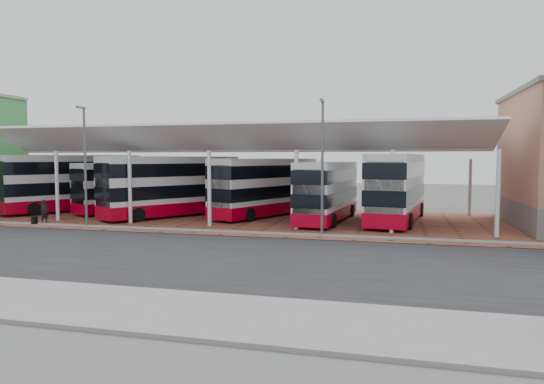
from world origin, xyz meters
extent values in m
plane|color=#4D514B|center=(0.00, 0.00, 0.00)|extent=(140.00, 140.00, 0.00)
cube|color=black|center=(0.00, -1.00, 0.01)|extent=(120.00, 14.00, 0.02)
cube|color=brown|center=(2.00, 13.00, 0.03)|extent=(72.00, 16.00, 0.06)
cube|color=slate|center=(0.00, -9.00, 0.07)|extent=(120.00, 4.00, 0.14)
cube|color=slate|center=(0.00, 6.20, 0.07)|extent=(120.00, 0.80, 0.14)
cube|color=#BB8611|center=(0.00, -7.00, 0.03)|extent=(120.00, 0.12, 0.01)
cube|color=#BB8611|center=(0.00, -6.70, 0.03)|extent=(120.00, 0.12, 0.01)
cylinder|color=silver|center=(-24.00, 19.50, 2.30)|extent=(0.26, 0.26, 4.60)
cylinder|color=silver|center=(-18.00, 8.50, 2.60)|extent=(0.26, 0.26, 5.20)
cylinder|color=silver|center=(-18.00, 19.50, 2.30)|extent=(0.26, 0.26, 4.60)
cylinder|color=silver|center=(-12.00, 8.50, 2.60)|extent=(0.26, 0.26, 5.20)
cylinder|color=silver|center=(-12.00, 19.50, 2.30)|extent=(0.26, 0.26, 4.60)
cylinder|color=silver|center=(-6.00, 8.50, 2.60)|extent=(0.26, 0.26, 5.20)
cylinder|color=silver|center=(-6.00, 19.50, 2.30)|extent=(0.26, 0.26, 4.60)
cylinder|color=silver|center=(0.00, 8.50, 2.60)|extent=(0.26, 0.26, 5.20)
cylinder|color=silver|center=(0.00, 19.50, 2.30)|extent=(0.26, 0.26, 4.60)
cylinder|color=silver|center=(6.00, 8.50, 2.60)|extent=(0.26, 0.26, 5.20)
cylinder|color=silver|center=(6.00, 19.50, 2.30)|extent=(0.26, 0.26, 4.60)
cylinder|color=silver|center=(12.00, 8.50, 2.60)|extent=(0.26, 0.26, 5.20)
cylinder|color=silver|center=(12.00, 19.50, 2.30)|extent=(0.26, 0.26, 4.60)
cube|color=white|center=(-6.00, 10.70, 6.10)|extent=(37.00, 4.95, 1.95)
cube|color=white|center=(-6.00, 16.30, 5.90)|extent=(37.00, 7.12, 1.43)
cylinder|color=#57595D|center=(-14.00, 6.30, 4.00)|extent=(0.16, 0.16, 8.00)
cube|color=#57595D|center=(-14.00, 6.00, 8.00)|extent=(0.15, 0.90, 0.15)
cylinder|color=#57595D|center=(2.00, 6.30, 4.00)|extent=(0.16, 0.16, 8.00)
cube|color=#57595D|center=(2.00, 6.00, 8.00)|extent=(0.15, 0.90, 0.15)
cube|color=silver|center=(-21.21, 14.54, 2.63)|extent=(8.07, 11.59, 4.60)
cube|color=#AA0019|center=(-21.21, 14.54, 0.76)|extent=(8.13, 11.65, 0.96)
cube|color=black|center=(-21.21, 14.54, 2.15)|extent=(8.13, 11.65, 1.02)
cube|color=black|center=(-21.21, 14.54, 3.86)|extent=(8.13, 11.65, 1.02)
cylinder|color=black|center=(-24.21, 11.90, 0.60)|extent=(0.78, 1.08, 1.07)
cylinder|color=black|center=(-21.87, 10.60, 0.60)|extent=(0.78, 1.08, 1.07)
cylinder|color=black|center=(-20.54, 18.49, 0.60)|extent=(0.78, 1.08, 1.07)
cylinder|color=black|center=(-18.20, 17.18, 0.60)|extent=(0.78, 1.08, 1.07)
cube|color=silver|center=(-15.70, 15.38, 2.28)|extent=(6.73, 10.13, 3.99)
cube|color=#AA0019|center=(-15.70, 15.38, 0.66)|extent=(6.78, 10.18, 0.83)
cube|color=black|center=(-15.70, 15.38, 1.87)|extent=(6.78, 10.18, 0.88)
cube|color=black|center=(-15.70, 15.38, 3.35)|extent=(6.78, 10.18, 0.88)
cube|color=black|center=(-18.01, 10.89, 2.19)|extent=(1.90, 1.04, 3.34)
cylinder|color=black|center=(-18.22, 13.01, 0.52)|extent=(0.66, 0.94, 0.93)
cylinder|color=black|center=(-16.16, 11.95, 0.52)|extent=(0.66, 0.94, 0.93)
cylinder|color=black|center=(-15.23, 18.81, 0.52)|extent=(0.66, 0.94, 0.93)
cylinder|color=black|center=(-13.17, 17.75, 0.52)|extent=(0.66, 0.94, 0.93)
cube|color=silver|center=(-10.98, 13.06, 2.56)|extent=(8.27, 11.13, 4.49)
cube|color=#AA0019|center=(-10.98, 13.06, 0.74)|extent=(8.32, 11.19, 0.94)
cube|color=black|center=(-10.98, 13.06, 2.10)|extent=(8.32, 11.19, 0.99)
cube|color=black|center=(-10.98, 13.06, 3.77)|extent=(8.32, 11.19, 0.99)
cube|color=black|center=(-13.98, 8.23, 2.46)|extent=(2.05, 1.33, 3.76)
cylinder|color=black|center=(-14.03, 10.63, 0.58)|extent=(0.80, 1.04, 1.04)
cylinder|color=black|center=(-11.81, 9.25, 0.58)|extent=(0.80, 1.04, 1.04)
cylinder|color=black|center=(-10.15, 16.87, 0.58)|extent=(0.80, 1.04, 1.04)
cylinder|color=black|center=(-7.94, 15.50, 0.58)|extent=(0.80, 1.04, 1.04)
cube|color=silver|center=(-3.81, 15.19, 2.48)|extent=(6.63, 11.19, 4.33)
cube|color=#AA0019|center=(-3.81, 15.19, 0.71)|extent=(6.69, 11.24, 0.91)
cube|color=black|center=(-3.81, 15.19, 2.02)|extent=(6.69, 11.24, 0.96)
cube|color=black|center=(-3.81, 15.19, 3.64)|extent=(6.69, 11.24, 0.96)
cube|color=black|center=(-5.95, 10.13, 2.38)|extent=(2.13, 0.98, 3.63)
cylinder|color=black|center=(-6.35, 12.41, 0.56)|extent=(0.65, 1.04, 1.01)
cylinder|color=black|center=(-4.03, 11.43, 0.56)|extent=(0.65, 1.04, 1.01)
cylinder|color=black|center=(-3.59, 18.94, 0.56)|extent=(0.65, 1.04, 1.01)
cylinder|color=black|center=(-1.27, 17.96, 0.56)|extent=(0.65, 1.04, 1.01)
cube|color=silver|center=(1.37, 13.34, 2.34)|extent=(3.38, 10.64, 4.09)
cube|color=#AA0019|center=(1.37, 13.34, 0.68)|extent=(3.42, 10.68, 0.86)
cube|color=black|center=(1.37, 13.34, 1.91)|extent=(3.42, 10.68, 0.90)
cube|color=black|center=(1.37, 13.34, 3.43)|extent=(3.42, 10.68, 0.90)
cube|color=black|center=(0.87, 8.18, 2.25)|extent=(2.14, 0.30, 3.42)
cylinder|color=black|center=(-0.14, 10.12, 0.54)|extent=(0.36, 0.97, 0.95)
cylinder|color=black|center=(2.23, 9.89, 0.54)|extent=(0.36, 0.97, 0.95)
cylinder|color=black|center=(0.51, 16.78, 0.54)|extent=(0.36, 0.97, 0.95)
cylinder|color=black|center=(2.88, 16.55, 0.54)|extent=(0.36, 0.97, 0.95)
cube|color=silver|center=(6.33, 14.28, 2.64)|extent=(4.32, 12.07, 4.62)
cube|color=#AA0019|center=(6.33, 14.28, 0.76)|extent=(4.37, 12.12, 0.97)
cube|color=black|center=(6.33, 14.28, 2.15)|extent=(4.37, 12.12, 1.02)
cube|color=black|center=(6.33, 14.28, 3.87)|extent=(4.37, 12.12, 1.02)
cube|color=black|center=(5.50, 8.48, 2.53)|extent=(2.41, 0.45, 3.87)
cylinder|color=black|center=(4.47, 10.72, 0.60)|extent=(0.45, 1.11, 1.07)
cylinder|color=black|center=(7.12, 10.35, 0.60)|extent=(0.45, 1.11, 1.07)
cylinder|color=black|center=(5.53, 18.21, 0.60)|extent=(0.45, 1.11, 1.07)
cylinder|color=black|center=(8.19, 17.83, 0.60)|extent=(0.45, 1.11, 1.07)
imported|color=black|center=(-17.78, 6.85, 0.91)|extent=(0.57, 0.71, 1.69)
cube|color=black|center=(-17.92, 6.00, 0.35)|extent=(0.34, 0.24, 0.58)
camera|label=1|loc=(6.20, -22.07, 4.67)|focal=32.00mm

